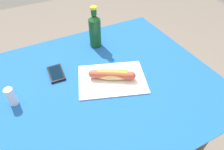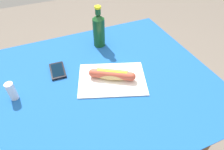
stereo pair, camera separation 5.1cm
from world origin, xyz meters
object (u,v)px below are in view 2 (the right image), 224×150
object	(u,v)px
soda_bottle	(99,29)
hot_dog	(112,75)
salt_shaker	(12,91)
cell_phone	(58,71)

from	to	relation	value
soda_bottle	hot_dog	bearing A→B (deg)	-98.95
soda_bottle	salt_shaker	xyz separation A→B (m)	(-0.49, -0.24, -0.06)
cell_phone	salt_shaker	size ratio (longest dim) A/B	1.46
cell_phone	salt_shaker	world-z (taller)	salt_shaker
cell_phone	soda_bottle	world-z (taller)	soda_bottle
hot_dog	soda_bottle	xyz separation A→B (m)	(0.05, 0.30, 0.07)
cell_phone	hot_dog	bearing A→B (deg)	-34.80
cell_phone	salt_shaker	xyz separation A→B (m)	(-0.21, -0.10, 0.04)
salt_shaker	cell_phone	bearing A→B (deg)	25.56
hot_dog	cell_phone	world-z (taller)	hot_dog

